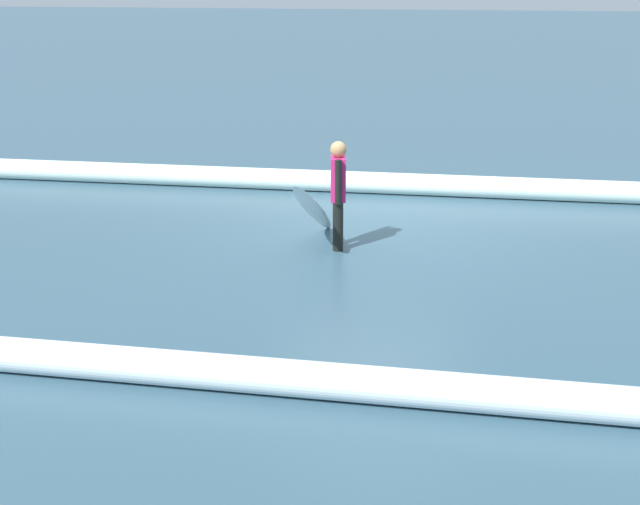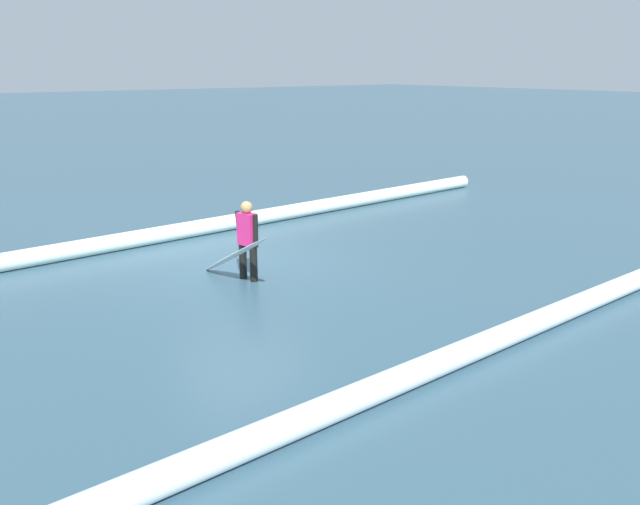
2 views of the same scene
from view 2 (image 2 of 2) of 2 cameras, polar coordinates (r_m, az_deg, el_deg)
ground_plane at (r=12.80m, az=-7.25°, el=-1.05°), size 186.63×186.63×0.00m
surfer at (r=11.64m, az=-6.47°, el=1.42°), size 0.27×0.56×1.47m
surfboard at (r=11.50m, az=-7.64°, el=-0.24°), size 0.30×2.13×1.13m
wave_crest_foreground at (r=14.22m, az=-18.11°, el=0.79°), size 23.67×1.35×0.36m
wave_crest_midground at (r=9.70m, az=17.59°, el=-6.42°), size 17.24×0.75×0.33m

